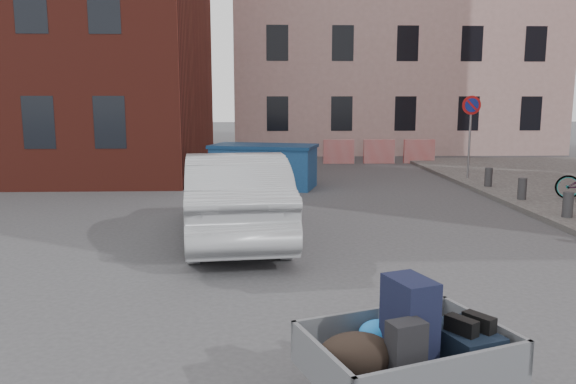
{
  "coord_description": "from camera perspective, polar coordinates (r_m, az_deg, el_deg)",
  "views": [
    {
      "loc": [
        -0.53,
        -8.3,
        2.64
      ],
      "look_at": [
        -0.17,
        1.03,
        1.1
      ],
      "focal_mm": 35.0,
      "sensor_mm": 36.0,
      "label": 1
    }
  ],
  "objects": [
    {
      "name": "barriers",
      "position": [
        23.87,
        9.24,
        4.09
      ],
      "size": [
        4.7,
        0.18,
        1.0
      ],
      "color": "red",
      "rests_on": "ground"
    },
    {
      "name": "building_pink",
      "position": [
        31.3,
        10.31,
        17.21
      ],
      "size": [
        16.0,
        8.0,
        14.0
      ],
      "primitive_type": "cube",
      "color": "#BB968F",
      "rests_on": "ground"
    },
    {
      "name": "trailer",
      "position": [
        4.87,
        11.85,
        -15.49
      ],
      "size": [
        1.88,
        1.98,
        1.2
      ],
      "rotation": [
        0.0,
        0.0,
        0.35
      ],
      "color": "black",
      "rests_on": "ground"
    },
    {
      "name": "dumpster",
      "position": [
        17.06,
        -2.46,
        2.67
      ],
      "size": [
        3.42,
        2.37,
        1.3
      ],
      "rotation": [
        0.0,
        0.0,
        -0.27
      ],
      "color": "navy",
      "rests_on": "ground"
    },
    {
      "name": "bollards",
      "position": [
        13.59,
        26.55,
        -1.15
      ],
      "size": [
        0.22,
        9.02,
        0.55
      ],
      "color": "#3A3A3D",
      "rests_on": "sidewalk"
    },
    {
      "name": "ground",
      "position": [
        8.73,
        1.38,
        -8.25
      ],
      "size": [
        120.0,
        120.0,
        0.0
      ],
      "primitive_type": "plane",
      "color": "#38383A",
      "rests_on": "ground"
    },
    {
      "name": "silver_car",
      "position": [
        10.71,
        -5.45,
        -0.41
      ],
      "size": [
        2.33,
        5.22,
        1.66
      ],
      "primitive_type": "imported",
      "rotation": [
        0.0,
        0.0,
        3.26
      ],
      "color": "#9FA2A6",
      "rests_on": "ground"
    },
    {
      "name": "no_parking_sign",
      "position": [
        18.96,
        18.07,
        7.0
      ],
      "size": [
        0.6,
        0.09,
        2.65
      ],
      "color": "gray",
      "rests_on": "sidewalk"
    }
  ]
}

